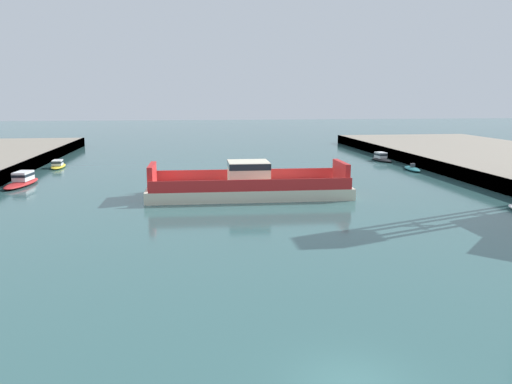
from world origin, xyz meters
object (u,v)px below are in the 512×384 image
Objects in this scene: moored_boat_near_right at (58,165)px; moored_boat_mid_right at (412,169)px; chain_ferry at (249,185)px; moored_boat_near_left at (381,158)px; moored_boat_mid_left at (22,180)px.

moored_boat_mid_right is at bearing -10.54° from moored_boat_near_right.
moored_boat_mid_right is (23.76, 14.86, -0.83)m from chain_ferry.
chain_ferry is at bearing -132.94° from moored_boat_near_left.
moored_boat_near_right is 48.35m from moored_boat_mid_right.
moored_boat_mid_right is (47.54, -8.84, -0.17)m from moored_boat_near_right.
moored_boat_near_right is 14.27m from moored_boat_mid_left.
moored_boat_near_right is 0.76× the size of moored_boat_mid_left.
moored_boat_mid_left is 1.54× the size of moored_boat_mid_right.
chain_ferry is 34.34m from moored_boat_near_left.
moored_boat_mid_left reaches higher than moored_boat_near_right.
chain_ferry reaches higher than moored_boat_mid_right.
moored_boat_near_right reaches higher than moored_boat_mid_right.
moored_boat_near_left is 10.29m from moored_boat_mid_right.
moored_boat_mid_left is at bearing 158.69° from chain_ferry.
moored_boat_near_left is 0.93× the size of moored_boat_near_right.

